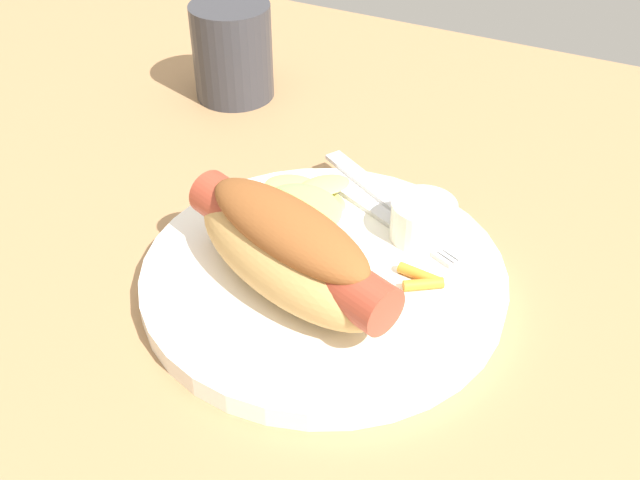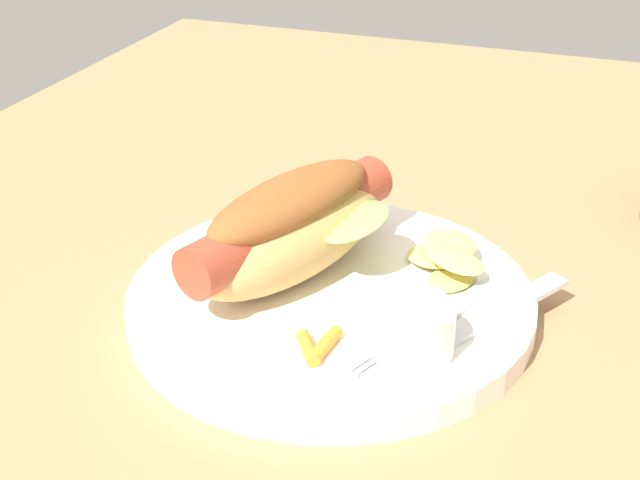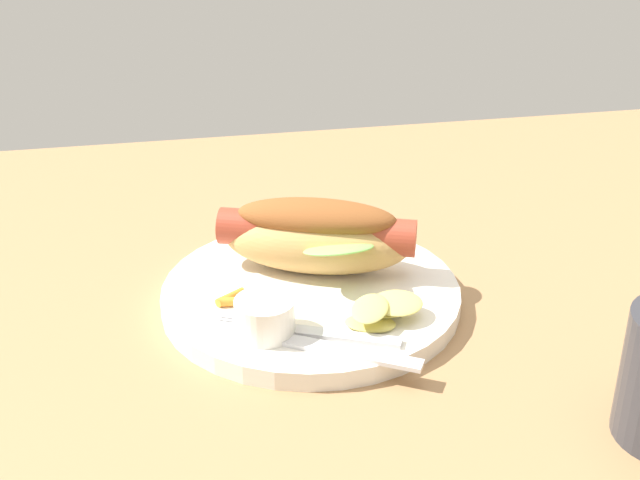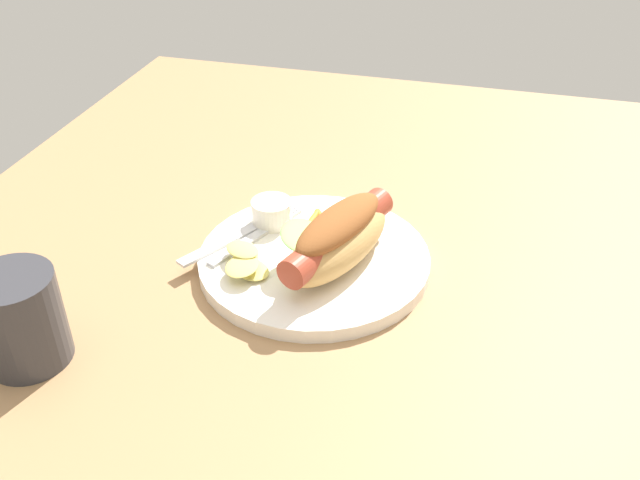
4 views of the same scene
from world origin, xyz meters
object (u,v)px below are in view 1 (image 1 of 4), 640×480
at_px(plate, 324,276).
at_px(fork, 381,214).
at_px(sauce_ramekin, 423,220).
at_px(hot_dog, 289,249).
at_px(knife, 387,198).
at_px(drinking_cup, 233,51).
at_px(chips_pile, 307,193).
at_px(carrot_garnish, 420,281).

distance_m(plate, fork, 0.08).
bearing_deg(sauce_ramekin, hot_dog, 57.83).
relative_size(knife, drinking_cup, 1.65).
bearing_deg(chips_pile, sauce_ramekin, -179.36).
bearing_deg(carrot_garnish, sauce_ramekin, -70.29).
bearing_deg(plate, knife, -94.55).
bearing_deg(plate, chips_pile, -53.93).
bearing_deg(chips_pile, fork, -169.93).
relative_size(fork, knife, 0.90).
bearing_deg(sauce_ramekin, fork, -14.38).
bearing_deg(hot_dog, fork, 97.31).
bearing_deg(chips_pile, hot_dog, 110.87).
bearing_deg(hot_dog, drinking_cup, 148.40).
xyz_separation_m(chips_pile, drinking_cup, (0.16, -0.15, 0.02)).
height_order(plate, sauce_ramekin, sauce_ramekin).
bearing_deg(drinking_cup, plate, 133.67).
height_order(knife, drinking_cup, drinking_cup).
xyz_separation_m(chips_pile, carrot_garnish, (-0.11, 0.05, -0.01)).
xyz_separation_m(knife, drinking_cup, (0.22, -0.12, 0.03)).
bearing_deg(fork, sauce_ramekin, 9.45).
height_order(hot_dog, drinking_cup, drinking_cup).
bearing_deg(plate, sauce_ramekin, -126.70).
xyz_separation_m(knife, chips_pile, (0.05, 0.03, 0.01)).
xyz_separation_m(hot_dog, fork, (-0.02, -0.10, -0.03)).
relative_size(plate, carrot_garnish, 7.31).
bearing_deg(carrot_garnish, drinking_cup, -36.72).
bearing_deg(chips_pile, plate, 126.07).
bearing_deg(knife, hot_dog, -68.32).
bearing_deg(knife, chips_pile, -119.19).
xyz_separation_m(hot_dog, knife, (-0.02, -0.12, -0.03)).
bearing_deg(fork, carrot_garnish, -24.12).
bearing_deg(hot_dog, sauce_ramekin, 77.63).
relative_size(plate, fork, 1.85).
xyz_separation_m(hot_dog, carrot_garnish, (-0.08, -0.04, -0.03)).
distance_m(fork, chips_pile, 0.06).
xyz_separation_m(fork, drinking_cup, (0.22, -0.14, 0.03)).
bearing_deg(fork, knife, 125.20).
bearing_deg(knife, fork, -48.52).
bearing_deg(hot_dog, carrot_garnish, 48.69).
height_order(fork, chips_pile, chips_pile).
bearing_deg(drinking_cup, fork, 146.72).
relative_size(hot_dog, chips_pile, 2.47).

